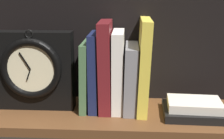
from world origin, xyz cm
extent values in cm
cube|color=brown|center=(0.00, 0.00, -1.25)|extent=(81.29, 24.92, 2.50)
cube|color=black|center=(0.00, 11.86, 16.09)|extent=(81.29, 1.20, 32.17)
cube|color=#476B44|center=(-7.21, 2.76, 9.71)|extent=(2.41, 13.67, 19.46)
cube|color=#192147|center=(-4.68, 2.76, 10.98)|extent=(2.52, 13.34, 21.97)
cube|color=maroon|center=(-1.47, 2.76, 12.60)|extent=(3.70, 14.52, 25.25)
cube|color=silver|center=(2.06, 2.76, 11.26)|extent=(3.16, 14.06, 22.52)
cube|color=gray|center=(5.70, 2.76, 9.31)|extent=(4.02, 15.55, 18.71)
cube|color=gold|center=(9.20, 2.76, 12.96)|extent=(3.74, 16.99, 26.00)
cube|color=black|center=(-21.90, 1.88, 11.21)|extent=(22.42, 5.16, 22.42)
torus|color=black|center=(-21.90, -1.10, 12.43)|extent=(17.20, 2.11, 17.20)
cylinder|color=beige|center=(-21.90, -1.10, 12.43)|extent=(13.88, 0.60, 13.88)
cube|color=black|center=(-22.52, -1.60, 10.85)|extent=(1.50, 0.30, 3.27)
cube|color=black|center=(-23.27, -1.60, 14.78)|extent=(2.99, 0.30, 4.85)
torus|color=black|center=(-21.90, -0.70, 22.03)|extent=(2.44, 0.44, 2.44)
cube|color=black|center=(23.25, -1.61, 1.09)|extent=(17.24, 13.84, 2.17)
cube|color=beige|center=(23.14, -1.88, 3.32)|extent=(14.88, 10.91, 2.29)
camera|label=1|loc=(5.09, -80.91, 34.05)|focal=48.91mm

